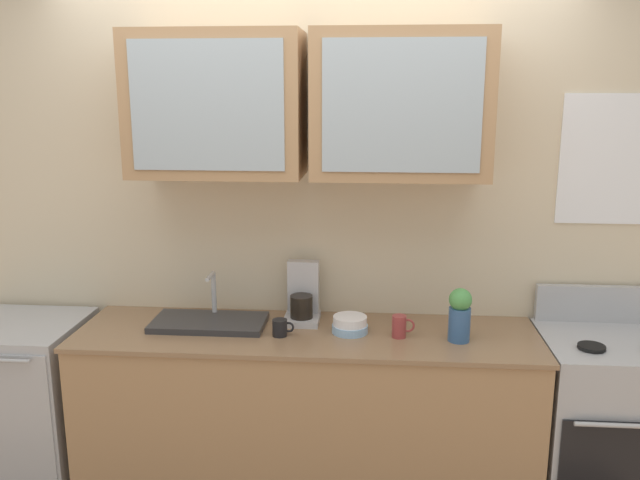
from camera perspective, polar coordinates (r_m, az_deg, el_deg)
The scene contains 10 objects.
back_wall_unit at distance 3.24m, azimuth -0.64°, elevation 3.71°, with size 3.74×0.49×2.61m.
counter at distance 3.31m, azimuth -1.16°, elevation -15.13°, with size 2.17×0.60×0.89m.
stove_range at distance 3.48m, azimuth 23.55°, elevation -14.73°, with size 0.64×0.61×1.07m.
sink_faucet at distance 3.25m, azimuth -9.53°, elevation -6.93°, with size 0.54×0.28×0.24m.
bowl_stack at distance 3.11m, azimuth 2.60°, elevation -7.31°, with size 0.17×0.17×0.08m.
vase at distance 3.04m, azimuth 11.97°, elevation -6.27°, with size 0.10×0.10×0.25m.
cup_near_sink at distance 3.07m, azimuth -3.44°, elevation -7.56°, with size 0.10×0.07×0.08m.
cup_near_bowls at distance 3.07m, azimuth 6.90°, elevation -7.41°, with size 0.10×0.07×0.10m.
dishwasher at distance 3.72m, azimuth -24.18°, elevation -13.05°, with size 0.61×0.59×0.89m.
coffee_maker at distance 3.25m, azimuth -1.52°, elevation -5.10°, with size 0.17×0.20×0.29m.
Camera 1 is at (0.30, -2.91, 2.00)m, focal length 37.08 mm.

